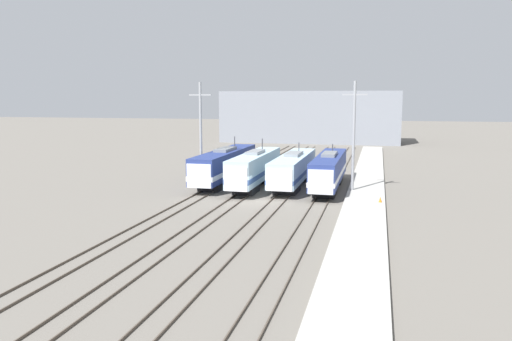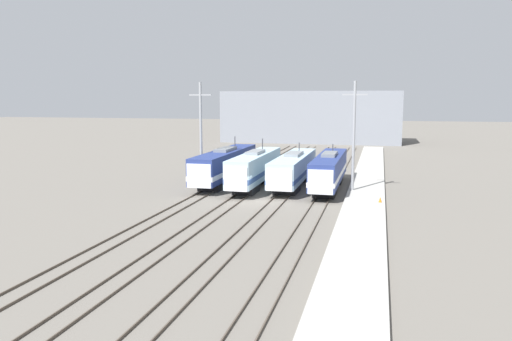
# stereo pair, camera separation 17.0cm
# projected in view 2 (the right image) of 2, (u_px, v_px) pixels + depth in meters

# --- Properties ---
(ground_plane) EXTENTS (400.00, 400.00, 0.00)m
(ground_plane) POSITION_uv_depth(u_px,v_px,m) (256.00, 201.00, 51.42)
(ground_plane) COLOR #666059
(rail_pair_far_left) EXTENTS (1.51, 120.00, 0.15)m
(rail_pair_far_left) POSITION_uv_depth(u_px,v_px,m) (197.00, 197.00, 52.97)
(rail_pair_far_left) COLOR #4C4238
(rail_pair_far_left) RESTS_ON ground_plane
(rail_pair_center_left) EXTENTS (1.51, 120.00, 0.15)m
(rail_pair_center_left) POSITION_uv_depth(u_px,v_px,m) (236.00, 199.00, 51.93)
(rail_pair_center_left) COLOR #4C4238
(rail_pair_center_left) RESTS_ON ground_plane
(rail_pair_center_right) EXTENTS (1.51, 120.00, 0.15)m
(rail_pair_center_right) POSITION_uv_depth(u_px,v_px,m) (277.00, 201.00, 50.88)
(rail_pair_center_right) COLOR #4C4238
(rail_pair_center_right) RESTS_ON ground_plane
(rail_pair_far_right) EXTENTS (1.51, 120.00, 0.15)m
(rail_pair_far_right) POSITION_uv_depth(u_px,v_px,m) (320.00, 203.00, 49.84)
(rail_pair_far_right) COLOR #4C4238
(rail_pair_far_right) RESTS_ON ground_plane
(locomotive_far_left) EXTENTS (3.01, 19.14, 5.51)m
(locomotive_far_left) POSITION_uv_depth(u_px,v_px,m) (225.00, 165.00, 62.04)
(locomotive_far_left) COLOR black
(locomotive_far_left) RESTS_ON ground_plane
(locomotive_center_left) EXTENTS (2.77, 16.93, 5.49)m
(locomotive_center_left) POSITION_uv_depth(u_px,v_px,m) (254.00, 169.00, 59.01)
(locomotive_center_left) COLOR #232326
(locomotive_center_left) RESTS_ON ground_plane
(locomotive_center_right) EXTENTS (3.06, 18.01, 4.93)m
(locomotive_center_right) POSITION_uv_depth(u_px,v_px,m) (293.00, 169.00, 59.56)
(locomotive_center_right) COLOR #232326
(locomotive_center_right) RESTS_ON ground_plane
(locomotive_far_right) EXTENTS (2.82, 17.69, 4.91)m
(locomotive_far_right) POSITION_uv_depth(u_px,v_px,m) (329.00, 171.00, 57.66)
(locomotive_far_right) COLOR black
(locomotive_far_right) RESTS_ON ground_plane
(catenary_tower_left) EXTENTS (2.72, 0.32, 12.38)m
(catenary_tower_left) POSITION_uv_depth(u_px,v_px,m) (201.00, 133.00, 59.21)
(catenary_tower_left) COLOR gray
(catenary_tower_left) RESTS_ON ground_plane
(catenary_tower_right) EXTENTS (2.72, 0.32, 12.38)m
(catenary_tower_right) POSITION_uv_depth(u_px,v_px,m) (354.00, 135.00, 54.93)
(catenary_tower_right) COLOR gray
(catenary_tower_right) RESTS_ON ground_plane
(platform) EXTENTS (4.00, 120.00, 0.34)m
(platform) POSITION_uv_depth(u_px,v_px,m) (364.00, 205.00, 48.79)
(platform) COLOR #A8A59E
(platform) RESTS_ON ground_plane
(traffic_cone) EXTENTS (0.33, 0.33, 0.53)m
(traffic_cone) POSITION_uv_depth(u_px,v_px,m) (380.00, 200.00, 49.07)
(traffic_cone) COLOR orange
(traffic_cone) RESTS_ON platform
(depot_building) EXTENTS (42.34, 14.93, 12.24)m
(depot_building) POSITION_uv_depth(u_px,v_px,m) (312.00, 117.00, 122.07)
(depot_building) COLOR gray
(depot_building) RESTS_ON ground_plane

